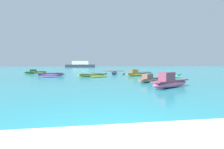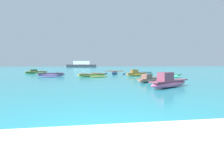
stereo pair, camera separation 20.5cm
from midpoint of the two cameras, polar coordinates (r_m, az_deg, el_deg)
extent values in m
ellipsoid|color=#62B0CA|center=(26.63, 9.30, 0.47)|extent=(3.41, 0.96, 0.39)
cube|color=#426D7C|center=(26.62, 9.30, 0.81)|extent=(3.13, 0.92, 0.08)
ellipsoid|color=#659C46|center=(31.76, -23.85, 0.63)|extent=(3.16, 3.39, 0.32)
cube|color=#446333|center=(31.75, -23.85, 0.85)|extent=(2.92, 3.13, 0.08)
cube|color=#446333|center=(31.47, -24.66, 1.20)|extent=(1.09, 1.14, 0.35)
cylinder|color=brown|center=(32.26, -22.45, 1.02)|extent=(2.17, 1.99, 0.07)
cylinder|color=brown|center=(31.26, -25.30, 0.89)|extent=(2.17, 1.99, 0.07)
ellipsoid|color=#659C46|center=(32.98, -25.19, 0.58)|extent=(1.73, 1.87, 0.20)
ellipsoid|color=#659C46|center=(30.56, -22.39, 0.45)|extent=(1.73, 1.87, 0.20)
ellipsoid|color=gold|center=(22.83, 7.85, 0.03)|extent=(3.29, 1.76, 0.40)
cube|color=olive|center=(22.82, 7.86, 0.43)|extent=(3.03, 1.63, 0.08)
cube|color=olive|center=(22.55, 7.04, 1.07)|extent=(1.03, 0.77, 0.44)
ellipsoid|color=#A7AC4C|center=(21.60, -6.80, -0.19)|extent=(3.74, 2.25, 0.38)
cube|color=olive|center=(21.59, -6.80, 0.20)|extent=(3.45, 2.09, 0.08)
cylinder|color=brown|center=(22.01, -4.81, 0.43)|extent=(1.53, 3.03, 0.07)
cylinder|color=brown|center=(21.19, -8.87, 0.28)|extent=(1.53, 3.03, 0.07)
ellipsoid|color=#A7AC4C|center=(23.09, -8.76, -0.20)|extent=(2.30, 1.27, 0.20)
ellipsoid|color=#A7AC4C|center=(20.15, -4.55, -0.68)|extent=(2.30, 1.27, 0.20)
ellipsoid|color=tan|center=(15.58, 11.97, -1.69)|extent=(3.15, 2.94, 0.33)
cube|color=#83594E|center=(15.57, 11.97, -1.22)|extent=(2.92, 2.73, 0.08)
cube|color=#83594E|center=(15.14, 11.19, -0.49)|extent=(1.11, 1.07, 0.37)
ellipsoid|color=#6479AC|center=(26.64, 0.53, 0.61)|extent=(1.86, 3.77, 0.47)
cube|color=#444F6B|center=(26.63, 0.53, 1.03)|extent=(1.73, 3.48, 0.08)
cylinder|color=brown|center=(27.48, 0.91, 1.23)|extent=(2.76, 1.15, 0.07)
cylinder|color=brown|center=(25.78, 0.11, 1.09)|extent=(2.76, 1.15, 0.07)
ellipsoid|color=#6479AC|center=(27.00, -2.53, 0.35)|extent=(1.13, 2.45, 0.20)
ellipsoid|color=#6479AC|center=(26.37, 3.65, 0.27)|extent=(1.13, 2.45, 0.20)
ellipsoid|color=#4DC597|center=(21.29, 18.42, -0.32)|extent=(1.71, 2.51, 0.43)
cube|color=#377960|center=(21.28, 18.42, 0.15)|extent=(1.59, 2.32, 0.08)
ellipsoid|color=slate|center=(23.09, -19.61, -0.05)|extent=(3.43, 1.05, 0.45)
cube|color=#4C3E5D|center=(23.08, -19.62, 0.41)|extent=(3.16, 0.99, 0.08)
cylinder|color=brown|center=(23.03, -17.74, 0.59)|extent=(0.44, 3.45, 0.07)
cylinder|color=brown|center=(23.15, -21.50, 0.53)|extent=(0.44, 3.45, 0.07)
ellipsoid|color=slate|center=(24.82, -19.29, -0.10)|extent=(2.06, 0.42, 0.20)
ellipsoid|color=slate|center=(21.37, -19.98, -0.65)|extent=(2.06, 0.42, 0.20)
ellipsoid|color=#DC5E88|center=(12.04, 18.19, -2.90)|extent=(3.60, 2.57, 0.48)
cube|color=#864057|center=(12.02, 18.21, -1.95)|extent=(3.33, 2.39, 0.08)
cube|color=#864057|center=(11.59, 17.01, -0.61)|extent=(1.21, 1.05, 0.53)
cube|color=#2D333D|center=(84.89, -10.41, 2.76)|extent=(13.88, 3.05, 1.39)
cube|color=white|center=(84.89, -10.42, 3.79)|extent=(7.64, 2.60, 1.67)
camera|label=1|loc=(0.10, -90.27, -0.02)|focal=28.00mm
camera|label=2|loc=(0.10, 89.73, 0.02)|focal=28.00mm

